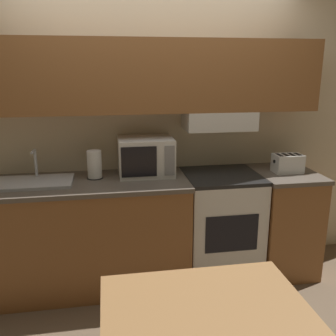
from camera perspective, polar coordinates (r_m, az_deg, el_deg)
name	(u,v)px	position (r m, az deg, el deg)	size (l,w,h in m)	color
ground_plane	(153,259)	(3.78, -2.26, -13.71)	(16.00, 16.00, 0.00)	brown
wall_back	(154,108)	(3.27, -2.13, 9.16)	(5.19, 0.38, 2.55)	beige
lower_counter_main	(89,234)	(3.26, -11.91, -9.81)	(1.65, 0.67, 0.93)	brown
lower_counter_right_stub	(282,220)	(3.61, 16.93, -7.64)	(0.52, 0.67, 0.93)	brown
stove_range	(220,224)	(3.41, 7.94, -8.47)	(0.63, 0.63, 0.93)	silver
microwave	(146,156)	(3.18, -3.42, 1.79)	(0.46, 0.37, 0.32)	silver
toaster	(288,163)	(3.42, 17.77, 0.69)	(0.25, 0.16, 0.16)	silver
sink_basin	(34,182)	(3.14, -19.73, -1.98)	(0.60, 0.36, 0.25)	#B7BABF
paper_towel_roll	(94,165)	(3.14, -11.15, 0.51)	(0.14, 0.14, 0.23)	black
dining_table	(208,333)	(1.91, 6.13, -23.75)	(0.98, 0.81, 0.73)	#9E7042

